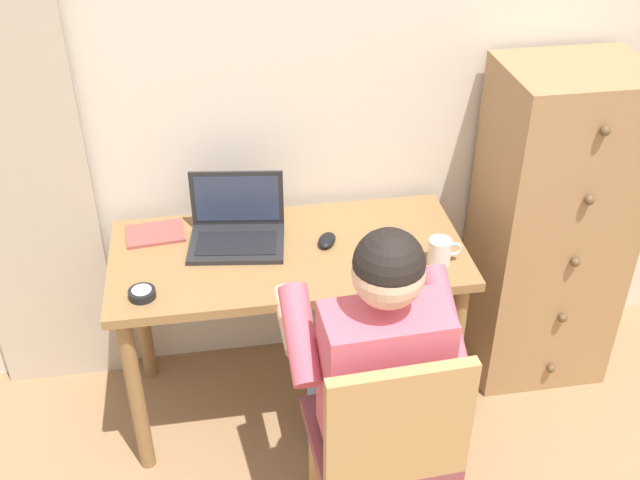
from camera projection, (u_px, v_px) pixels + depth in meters
name	position (u px, v px, depth m)	size (l,w,h in m)	color
wall_back	(353.00, 72.00, 2.80)	(4.80, 0.05, 2.50)	beige
curtain_panel	(10.00, 130.00, 2.64)	(0.48, 0.03, 2.28)	#BCAD99
desk	(289.00, 275.00, 2.80)	(1.27, 0.61, 0.74)	olive
dresser	(550.00, 229.00, 3.00)	(0.52, 0.47, 1.33)	#9E754C
chair	(385.00, 442.00, 2.29)	(0.44, 0.42, 0.90)	brown
person_seated	(371.00, 356.00, 2.34)	(0.54, 0.60, 1.22)	#6B84AD
laptop	(237.00, 228.00, 2.77)	(0.37, 0.29, 0.24)	#232326
computer_mouse	(327.00, 240.00, 2.76)	(0.06, 0.10, 0.03)	black
desk_clock	(142.00, 293.00, 2.50)	(0.09, 0.09, 0.03)	black
notebook_pad	(155.00, 234.00, 2.82)	(0.21, 0.15, 0.01)	#994742
coffee_mug	(440.00, 251.00, 2.65)	(0.12, 0.08, 0.09)	silver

